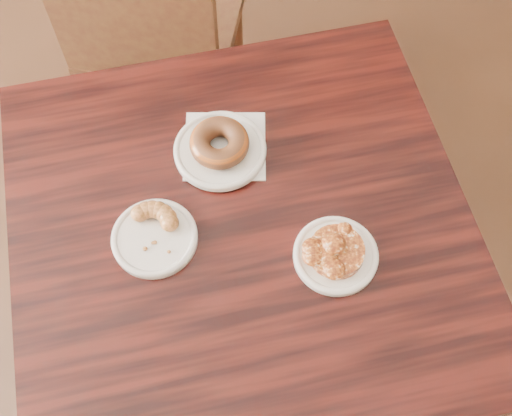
{
  "coord_description": "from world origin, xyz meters",
  "views": [
    {
      "loc": [
        0.14,
        -0.56,
        1.8
      ],
      "look_at": [
        0.14,
        -0.03,
        0.8
      ],
      "focal_mm": 45.0,
      "sensor_mm": 36.0,
      "label": 1
    }
  ],
  "objects_px": {
    "glazed_donut": "(219,143)",
    "chair_far": "(163,28)",
    "cruller_fragment": "(153,233)",
    "cafe_table": "(245,296)",
    "apple_fritter": "(337,250)"
  },
  "relations": [
    {
      "from": "chair_far",
      "to": "glazed_donut",
      "type": "relative_size",
      "value": 7.89
    },
    {
      "from": "apple_fritter",
      "to": "cafe_table",
      "type": "bearing_deg",
      "value": 158.74
    },
    {
      "from": "cafe_table",
      "to": "apple_fritter",
      "type": "bearing_deg",
      "value": -33.73
    },
    {
      "from": "cafe_table",
      "to": "chair_far",
      "type": "bearing_deg",
      "value": 94.25
    },
    {
      "from": "cafe_table",
      "to": "cruller_fragment",
      "type": "xyz_separation_m",
      "value": [
        -0.16,
        -0.03,
        0.4
      ]
    },
    {
      "from": "cafe_table",
      "to": "apple_fritter",
      "type": "height_order",
      "value": "apple_fritter"
    },
    {
      "from": "glazed_donut",
      "to": "cafe_table",
      "type": "bearing_deg",
      "value": -74.71
    },
    {
      "from": "glazed_donut",
      "to": "chair_far",
      "type": "bearing_deg",
      "value": 107.09
    },
    {
      "from": "cruller_fragment",
      "to": "cafe_table",
      "type": "bearing_deg",
      "value": 10.1
    },
    {
      "from": "glazed_donut",
      "to": "apple_fritter",
      "type": "relative_size",
      "value": 0.84
    },
    {
      "from": "glazed_donut",
      "to": "cruller_fragment",
      "type": "xyz_separation_m",
      "value": [
        -0.11,
        -0.18,
        -0.01
      ]
    },
    {
      "from": "cafe_table",
      "to": "chair_far",
      "type": "distance_m",
      "value": 0.8
    },
    {
      "from": "cafe_table",
      "to": "apple_fritter",
      "type": "relative_size",
      "value": 6.17
    },
    {
      "from": "chair_far",
      "to": "cafe_table",
      "type": "bearing_deg",
      "value": 117.28
    },
    {
      "from": "cafe_table",
      "to": "chair_far",
      "type": "height_order",
      "value": "chair_far"
    }
  ]
}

